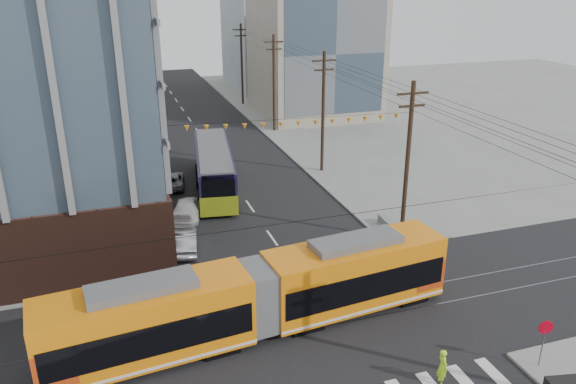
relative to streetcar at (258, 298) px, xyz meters
name	(u,v)px	position (x,y,z in m)	size (l,w,h in m)	color
ground	(357,360)	(3.85, -3.68, -2.03)	(160.00, 160.00, 0.00)	slate
bg_bldg_nw_near	(34,50)	(-13.15, 48.32, 6.97)	(18.00, 16.00, 18.00)	#8C99A5
bg_bldg_ne_near	(314,51)	(19.85, 44.32, 5.97)	(14.00, 14.00, 16.00)	gray
bg_bldg_nw_far	(66,26)	(-10.15, 68.32, 7.97)	(16.00, 18.00, 20.00)	gray
bg_bldg_ne_far	(281,42)	(21.85, 64.32, 4.97)	(16.00, 16.00, 14.00)	#8C99A5
utility_pole_far	(242,65)	(12.35, 52.32, 3.47)	(0.30, 0.30, 11.00)	black
streetcar	(258,298)	(0.00, 0.00, 0.00)	(21.12, 2.97, 4.07)	orange
city_bus	(214,168)	(1.99, 20.98, -0.16)	(2.87, 13.24, 3.75)	#17143A
parked_car_silver	(186,241)	(-2.15, 10.32, -1.34)	(1.47, 4.23, 1.39)	#959AA2
parked_car_white	(188,209)	(-1.16, 15.68, -1.30)	(2.07, 5.10, 1.48)	silver
parked_car_grey	(172,180)	(-1.39, 22.68, -1.43)	(2.02, 4.37, 1.22)	slate
pedestrian	(442,367)	(6.75, -6.35, -1.14)	(0.65, 0.43, 1.78)	#B3F023
stop_sign	(542,346)	(11.69, -6.88, -0.82)	(0.74, 0.74, 2.43)	#B80015
jersey_barrier	(392,229)	(12.15, 8.34, -1.66)	(0.84, 3.74, 0.75)	slate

